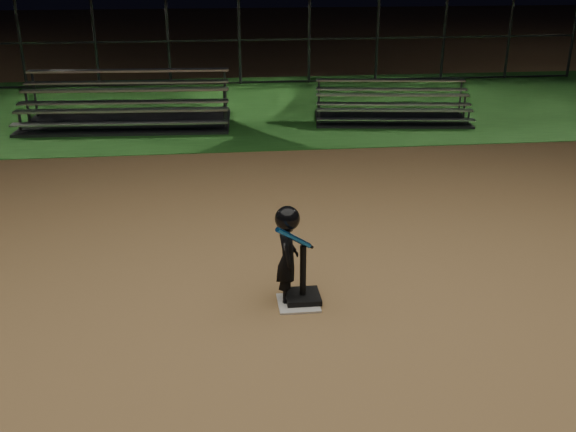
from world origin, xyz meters
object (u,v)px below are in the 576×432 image
object	(u,v)px
home_plate	(298,303)
batting_tee	(303,290)
child_batter	(288,252)
bleacher_right	(391,113)
bleacher_left	(127,114)

from	to	relation	value
home_plate	batting_tee	size ratio (longest dim) A/B	0.69
batting_tee	home_plate	bearing A→B (deg)	-130.90
home_plate	batting_tee	world-z (taller)	batting_tee
child_batter	bleacher_right	world-z (taller)	child_batter
bleacher_left	bleacher_right	xyz separation A→B (m)	(5.94, -0.32, -0.05)
home_plate	child_batter	xyz separation A→B (m)	(-0.11, 0.10, 0.58)
bleacher_right	child_batter	bearing A→B (deg)	-104.69
home_plate	bleacher_left	xyz separation A→B (m)	(-2.73, 8.49, 0.22)
child_batter	batting_tee	bearing A→B (deg)	-92.79
batting_tee	child_batter	world-z (taller)	child_batter
home_plate	bleacher_right	bearing A→B (deg)	68.58
child_batter	bleacher_left	distance (m)	8.80
bleacher_left	batting_tee	bearing A→B (deg)	-68.61
child_batter	bleacher_left	world-z (taller)	child_batter
batting_tee	bleacher_left	bearing A→B (deg)	108.34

